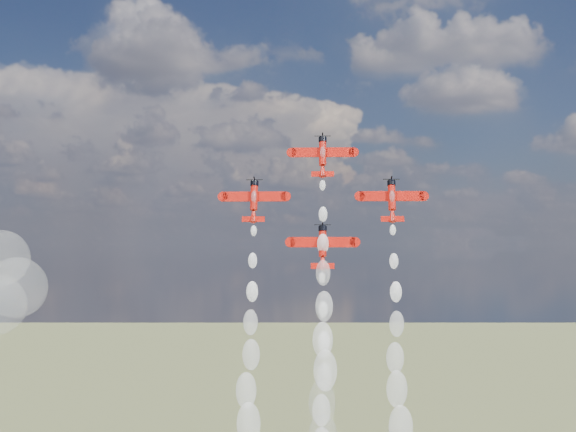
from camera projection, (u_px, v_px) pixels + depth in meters
The scene contains 5 objects.
plane_lead at pixel (323, 155), 141.16m from camera, with size 11.01×4.53×7.65m.
plane_left at pixel (254, 200), 138.96m from camera, with size 11.01×4.53×7.65m.
plane_right at pixel (392, 200), 137.81m from camera, with size 11.01×4.53×7.65m.
plane_slot at pixel (323, 246), 135.61m from camera, with size 11.01×4.53×7.65m.
smoke_trail_lead at pixel (322, 409), 126.57m from camera, with size 5.45×17.44×49.20m.
Camera 1 is at (6.00, -136.80, 98.35)m, focal length 50.00 mm.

